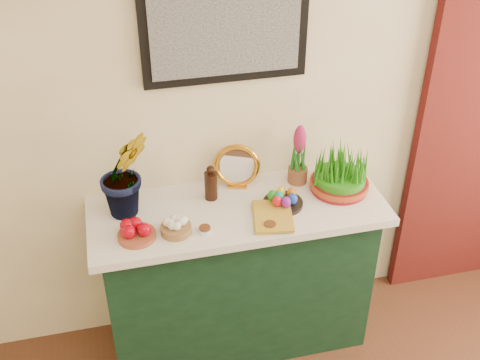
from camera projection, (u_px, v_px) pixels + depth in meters
name	position (u px, v px, depth m)	size (l,w,h in m)	color
sideboard	(238.00, 279.00, 3.09)	(1.30, 0.45, 0.85)	#13341F
tablecloth	(238.00, 209.00, 2.85)	(1.40, 0.55, 0.04)	white
hyacinth_green	(123.00, 160.00, 2.64)	(0.28, 0.24, 0.57)	#1E6E1A
apple_bowl	(136.00, 231.00, 2.62)	(0.21, 0.21, 0.08)	#974529
garlic_basket	(176.00, 227.00, 2.65)	(0.16, 0.16, 0.08)	olive
vinegar_cruet	(211.00, 184.00, 2.84)	(0.06, 0.06, 0.18)	black
mirror	(237.00, 166.00, 2.92)	(0.23, 0.11, 0.23)	orange
book	(253.00, 217.00, 2.74)	(0.16, 0.24, 0.03)	gold
spice_dish_left	(205.00, 229.00, 2.67)	(0.06, 0.06, 0.03)	silver
spice_dish_right	(270.00, 226.00, 2.69)	(0.07, 0.07, 0.03)	silver
egg_plate	(283.00, 200.00, 2.82)	(0.25, 0.25, 0.08)	black
hyacinth_pink	(299.00, 157.00, 2.93)	(0.10, 0.10, 0.32)	brown
wheatgrass_sabzeh	(340.00, 172.00, 2.89)	(0.29, 0.29, 0.23)	maroon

